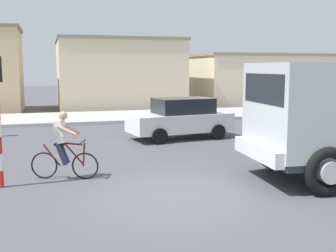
# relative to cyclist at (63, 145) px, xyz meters

# --- Properties ---
(ground_plane) EXTENTS (120.00, 120.00, 0.00)m
(ground_plane) POSITION_rel_cyclist_xyz_m (2.20, -2.18, -0.86)
(ground_plane) COLOR #4C4C51
(sidewalk_far) EXTENTS (80.00, 5.00, 0.16)m
(sidewalk_far) POSITION_rel_cyclist_xyz_m (2.20, 12.60, -0.78)
(sidewalk_far) COLOR #ADADA8
(sidewalk_far) RESTS_ON ground
(cyclist) EXTENTS (1.65, 0.70, 1.72)m
(cyclist) POSITION_rel_cyclist_xyz_m (0.00, 0.00, 0.00)
(cyclist) COLOR black
(cyclist) RESTS_ON ground
(car_red_near) EXTENTS (4.25, 2.42, 1.60)m
(car_red_near) POSITION_rel_cyclist_xyz_m (10.92, 4.72, -0.05)
(car_red_near) COLOR red
(car_red_near) RESTS_ON ground
(car_far_side) EXTENTS (4.21, 2.32, 1.60)m
(car_far_side) POSITION_rel_cyclist_xyz_m (4.68, 5.07, -0.05)
(car_far_side) COLOR white
(car_far_side) RESTS_ON ground
(building_mid_block) EXTENTS (8.44, 6.98, 4.75)m
(building_mid_block) POSITION_rel_cyclist_xyz_m (4.54, 19.27, 1.52)
(building_mid_block) COLOR beige
(building_mid_block) RESTS_ON ground
(building_corner_right) EXTENTS (10.82, 7.67, 3.81)m
(building_corner_right) POSITION_rel_cyclist_xyz_m (15.88, 19.96, 1.05)
(building_corner_right) COLOR beige
(building_corner_right) RESTS_ON ground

